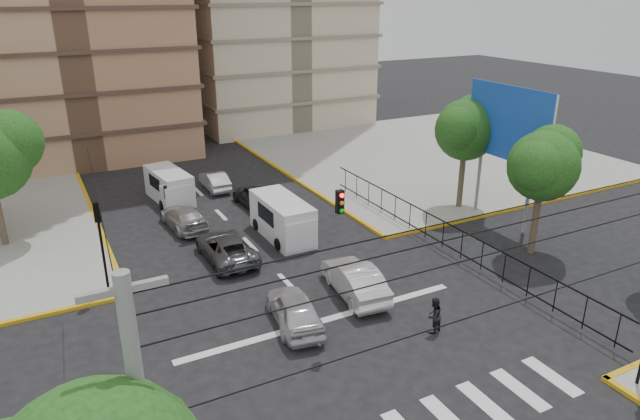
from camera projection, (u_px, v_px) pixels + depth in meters
ground at (338, 334)px, 23.36m from camera, size 160.00×160.00×0.00m
sidewalk_ne at (428, 155)px, 48.51m from camera, size 26.00×26.00×0.15m
stop_line at (324, 320)px, 24.35m from camera, size 13.00×0.40×0.01m
park_fence at (442, 250)px, 30.97m from camera, size 0.10×22.50×1.66m
billboard at (509, 125)px, 32.40m from camera, size 0.36×6.20×8.10m
tree_park_a at (545, 163)px, 28.87m from camera, size 4.41×3.60×6.83m
tree_park_c at (467, 127)px, 34.97m from camera, size 4.65×3.80×7.25m
traffic_light_nw at (100, 233)px, 25.31m from camera, size 0.28×0.22×4.40m
traffic_light_hanging at (369, 217)px, 19.55m from camera, size 18.00×9.12×0.92m
van_right_lane at (284, 220)px, 32.00m from camera, size 2.13×5.06×2.27m
van_left_lane at (170, 187)px, 37.61m from camera, size 2.37×4.83×2.09m
car_silver_front_left at (294, 309)px, 23.79m from camera, size 2.40×4.49×1.45m
car_white_front_right at (355, 280)px, 26.14m from camera, size 2.16×4.83×1.54m
car_grey_mid_left at (226, 247)px, 29.62m from camera, size 2.29×4.93×1.37m
car_silver_rear_left at (184, 217)px, 33.60m from camera, size 2.21×4.70×1.33m
car_darkgrey_mid_right at (256, 196)px, 36.84m from camera, size 2.03×4.55×1.52m
car_white_rear_right at (215, 181)px, 40.18m from camera, size 1.39×3.84×1.26m
pedestrian_crosswalk at (434, 315)px, 23.25m from camera, size 0.90×0.80×1.56m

